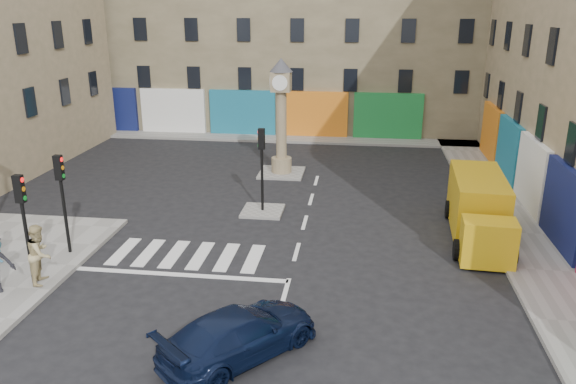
% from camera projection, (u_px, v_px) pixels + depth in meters
% --- Properties ---
extents(ground, '(120.00, 120.00, 0.00)m').
position_uv_depth(ground, '(282.00, 306.00, 17.38)').
color(ground, black).
rests_on(ground, ground).
extents(sidewalk_right, '(2.60, 30.00, 0.15)m').
position_uv_depth(sidewalk_right, '(500.00, 206.00, 25.67)').
color(sidewalk_right, gray).
rests_on(sidewalk_right, ground).
extents(sidewalk_far, '(32.00, 2.40, 0.15)m').
position_uv_depth(sidewalk_far, '(270.00, 138.00, 38.70)').
color(sidewalk_far, gray).
rests_on(sidewalk_far, ground).
extents(island_near, '(1.80, 1.80, 0.12)m').
position_uv_depth(island_near, '(263.00, 211.00, 25.12)').
color(island_near, gray).
rests_on(island_near, ground).
extents(island_far, '(2.40, 2.40, 0.12)m').
position_uv_depth(island_far, '(282.00, 173.00, 30.76)').
color(island_far, gray).
rests_on(island_far, ground).
extents(building_far, '(32.00, 10.00, 17.00)m').
position_uv_depth(building_far, '(281.00, 9.00, 41.45)').
color(building_far, '#887B5A').
rests_on(building_far, ground).
extents(traffic_light_left_near, '(0.28, 0.22, 3.70)m').
position_uv_depth(traffic_light_left_near, '(23.00, 212.00, 17.76)').
color(traffic_light_left_near, black).
rests_on(traffic_light_left_near, sidewalk_left).
extents(traffic_light_left_far, '(0.28, 0.22, 3.70)m').
position_uv_depth(traffic_light_left_far, '(62.00, 189.00, 20.01)').
color(traffic_light_left_far, black).
rests_on(traffic_light_left_far, sidewalk_left).
extents(traffic_light_island, '(0.28, 0.22, 3.70)m').
position_uv_depth(traffic_light_island, '(262.00, 156.00, 24.31)').
color(traffic_light_island, black).
rests_on(traffic_light_island, island_near).
extents(clock_pillar, '(1.20, 1.20, 6.10)m').
position_uv_depth(clock_pillar, '(281.00, 110.00, 29.64)').
color(clock_pillar, tan).
rests_on(clock_pillar, island_far).
extents(navy_sedan, '(4.36, 4.66, 1.32)m').
position_uv_depth(navy_sedan, '(240.00, 333.00, 14.75)').
color(navy_sedan, black).
rests_on(navy_sedan, ground).
extents(yellow_van, '(2.50, 6.52, 2.33)m').
position_uv_depth(yellow_van, '(479.00, 209.00, 22.27)').
color(yellow_van, gold).
rests_on(yellow_van, ground).
extents(pedestrian_tan, '(0.96, 1.12, 2.01)m').
position_uv_depth(pedestrian_tan, '(40.00, 254.00, 18.27)').
color(pedestrian_tan, tan).
rests_on(pedestrian_tan, sidewalk_left).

